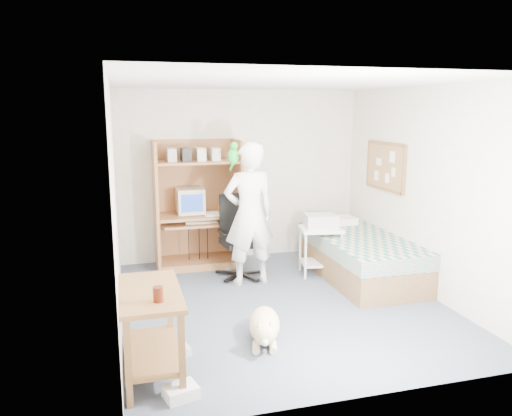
{
  "coord_description": "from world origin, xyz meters",
  "views": [
    {
      "loc": [
        -1.73,
        -5.2,
        2.22
      ],
      "look_at": [
        -0.18,
        0.48,
        1.05
      ],
      "focal_mm": 35.0,
      "sensor_mm": 36.0,
      "label": 1
    }
  ],
  "objects_px": {
    "person": "(249,214)",
    "printer_cart": "(320,243)",
    "computer_hutch": "(198,209)",
    "office_chair": "(240,248)",
    "bed": "(360,256)",
    "side_desk": "(151,319)",
    "dog": "(265,326)"
  },
  "relations": [
    {
      "from": "side_desk",
      "to": "dog",
      "type": "height_order",
      "value": "side_desk"
    },
    {
      "from": "computer_hutch",
      "to": "dog",
      "type": "relative_size",
      "value": 1.96
    },
    {
      "from": "person",
      "to": "printer_cart",
      "type": "height_order",
      "value": "person"
    },
    {
      "from": "computer_hutch",
      "to": "dog",
      "type": "distance_m",
      "value": 2.69
    },
    {
      "from": "computer_hutch",
      "to": "side_desk",
      "type": "relative_size",
      "value": 1.8
    },
    {
      "from": "printer_cart",
      "to": "side_desk",
      "type": "bearing_deg",
      "value": -129.79
    },
    {
      "from": "dog",
      "to": "computer_hutch",
      "type": "bearing_deg",
      "value": 111.05
    },
    {
      "from": "bed",
      "to": "person",
      "type": "relative_size",
      "value": 1.11
    },
    {
      "from": "printer_cart",
      "to": "bed",
      "type": "bearing_deg",
      "value": -19.39
    },
    {
      "from": "printer_cart",
      "to": "office_chair",
      "type": "bearing_deg",
      "value": 177.21
    },
    {
      "from": "side_desk",
      "to": "person",
      "type": "xyz_separation_m",
      "value": [
        1.37,
        1.99,
        0.42
      ]
    },
    {
      "from": "bed",
      "to": "office_chair",
      "type": "distance_m",
      "value": 1.62
    },
    {
      "from": "computer_hutch",
      "to": "dog",
      "type": "bearing_deg",
      "value": -84.69
    },
    {
      "from": "bed",
      "to": "dog",
      "type": "xyz_separation_m",
      "value": [
        -1.76,
        -1.47,
        -0.13
      ]
    },
    {
      "from": "office_chair",
      "to": "printer_cart",
      "type": "xyz_separation_m",
      "value": [
        1.07,
        -0.23,
        0.04
      ]
    },
    {
      "from": "bed",
      "to": "dog",
      "type": "bearing_deg",
      "value": -140.05
    },
    {
      "from": "office_chair",
      "to": "computer_hutch",
      "type": "bearing_deg",
      "value": 119.96
    },
    {
      "from": "bed",
      "to": "office_chair",
      "type": "height_order",
      "value": "office_chair"
    },
    {
      "from": "side_desk",
      "to": "person",
      "type": "relative_size",
      "value": 0.55
    },
    {
      "from": "computer_hutch",
      "to": "printer_cart",
      "type": "bearing_deg",
      "value": -29.49
    },
    {
      "from": "dog",
      "to": "side_desk",
      "type": "bearing_deg",
      "value": -146.81
    },
    {
      "from": "bed",
      "to": "printer_cart",
      "type": "xyz_separation_m",
      "value": [
        -0.47,
        0.25,
        0.15
      ]
    },
    {
      "from": "person",
      "to": "printer_cart",
      "type": "distance_m",
      "value": 1.13
    },
    {
      "from": "side_desk",
      "to": "person",
      "type": "distance_m",
      "value": 2.45
    },
    {
      "from": "dog",
      "to": "printer_cart",
      "type": "distance_m",
      "value": 2.18
    },
    {
      "from": "bed",
      "to": "person",
      "type": "distance_m",
      "value": 1.62
    },
    {
      "from": "dog",
      "to": "printer_cart",
      "type": "relative_size",
      "value": 1.4
    },
    {
      "from": "bed",
      "to": "side_desk",
      "type": "height_order",
      "value": "side_desk"
    },
    {
      "from": "office_chair",
      "to": "printer_cart",
      "type": "relative_size",
      "value": 1.67
    },
    {
      "from": "person",
      "to": "dog",
      "type": "height_order",
      "value": "person"
    },
    {
      "from": "bed",
      "to": "person",
      "type": "bearing_deg",
      "value": 173.33
    },
    {
      "from": "person",
      "to": "dog",
      "type": "xyz_separation_m",
      "value": [
        -0.28,
        -1.65,
        -0.76
      ]
    }
  ]
}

